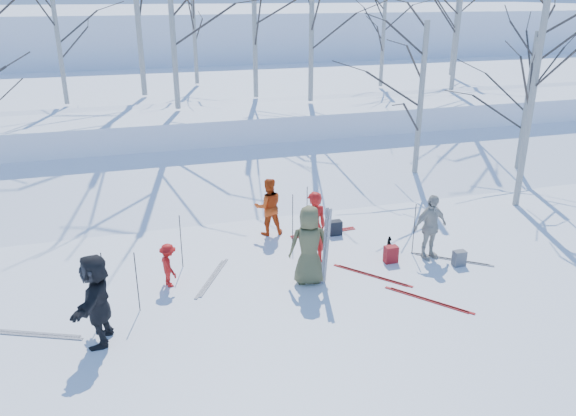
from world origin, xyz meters
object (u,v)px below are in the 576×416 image
object	(u,v)px
skier_grey_west	(97,299)
backpack_dark	(335,228)
skier_red_seated	(169,265)
skier_cream_east	(430,227)
skier_olive_center	(309,245)
dog	(393,248)
skier_red_north	(313,228)
skier_redor_behind	(268,207)
backpack_red	(391,254)
backpack_grey	(459,258)

from	to	relation	value
skier_grey_west	backpack_dark	bearing A→B (deg)	131.92
skier_red_seated	skier_grey_west	size ratio (longest dim) A/B	0.56
skier_grey_west	backpack_dark	xyz separation A→B (m)	(6.07, 3.43, -0.71)
skier_red_seated	skier_cream_east	world-z (taller)	skier_cream_east
skier_olive_center	skier_grey_west	bearing A→B (deg)	23.11
skier_olive_center	skier_red_seated	distance (m)	3.18
skier_olive_center	dog	bearing A→B (deg)	-155.71
skier_red_north	dog	xyz separation A→B (m)	(2.01, -0.31, -0.69)
skier_redor_behind	backpack_red	distance (m)	3.56
dog	skier_redor_behind	bearing A→B (deg)	-50.07
skier_red_north	skier_cream_east	xyz separation A→B (m)	(2.85, -0.57, -0.09)
skier_cream_east	backpack_dark	distance (m)	2.69
skier_redor_behind	backpack_red	size ratio (longest dim) A/B	3.79
skier_redor_behind	backpack_grey	bearing A→B (deg)	144.41
skier_red_north	skier_grey_west	size ratio (longest dim) A/B	1.01
skier_olive_center	skier_red_north	world-z (taller)	skier_olive_center
dog	skier_red_north	bearing A→B (deg)	-17.56
skier_red_seated	skier_grey_west	world-z (taller)	skier_grey_west
skier_olive_center	skier_red_north	size ratio (longest dim) A/B	1.01
skier_olive_center	backpack_red	xyz separation A→B (m)	(2.26, 0.39, -0.71)
backpack_dark	skier_grey_west	bearing A→B (deg)	-150.50
skier_red_north	dog	distance (m)	2.15
backpack_grey	skier_red_seated	bearing A→B (deg)	171.82
skier_redor_behind	skier_grey_west	xyz separation A→B (m)	(-4.34, -4.01, 0.11)
skier_grey_west	backpack_grey	bearing A→B (deg)	108.19
dog	backpack_red	xyz separation A→B (m)	(-0.18, -0.25, -0.02)
skier_red_seated	skier_redor_behind	bearing A→B (deg)	-67.96
skier_red_seated	backpack_red	bearing A→B (deg)	-108.90
skier_cream_east	skier_grey_west	distance (m)	7.92
skier_redor_behind	skier_cream_east	bearing A→B (deg)	146.72
skier_cream_east	skier_grey_west	size ratio (longest dim) A/B	0.91
skier_olive_center	backpack_grey	bearing A→B (deg)	-174.08
skier_redor_behind	backpack_dark	world-z (taller)	skier_redor_behind
skier_red_seated	dog	xyz separation A→B (m)	(5.50, -0.10, -0.28)
backpack_red	backpack_dark	distance (m)	2.08
skier_red_north	backpack_dark	bearing A→B (deg)	-130.37
skier_grey_west	backpack_grey	xyz separation A→B (m)	(8.29, 0.84, -0.72)
skier_redor_behind	backpack_dark	xyz separation A→B (m)	(1.73, -0.58, -0.59)
skier_grey_west	dog	size ratio (longest dim) A/B	3.29
skier_redor_behind	backpack_dark	bearing A→B (deg)	164.77
skier_red_north	skier_cream_east	size ratio (longest dim) A/B	1.11
skier_olive_center	skier_grey_west	xyz separation A→B (m)	(-4.52, -1.08, -0.02)
backpack_red	backpack_grey	size ratio (longest dim) A/B	1.11
skier_red_north	backpack_dark	world-z (taller)	skier_red_north
skier_olive_center	backpack_dark	distance (m)	2.91
skier_olive_center	skier_cream_east	distance (m)	3.29
dog	backpack_red	world-z (taller)	dog
skier_red_north	skier_redor_behind	bearing A→B (deg)	-74.76
backpack_grey	skier_cream_east	bearing A→B (deg)	128.69
skier_redor_behind	skier_grey_west	bearing A→B (deg)	45.95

